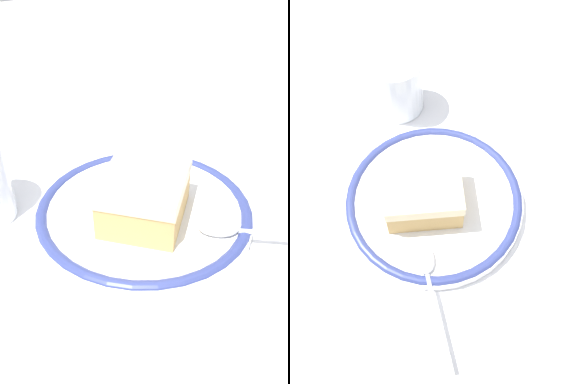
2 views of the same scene
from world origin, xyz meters
TOP-DOWN VIEW (x-y plane):
  - ground_plane at (0.00, 0.00)m, footprint 2.40×2.40m
  - placemat at (0.00, 0.00)m, footprint 0.54×0.32m
  - plate at (0.02, 0.02)m, footprint 0.23×0.23m
  - cake_slice at (0.03, 0.03)m, footprint 0.12×0.12m
  - spoon at (-0.04, 0.10)m, footprint 0.13×0.10m
  - cup at (0.17, -0.07)m, footprint 0.07×0.07m
  - napkin at (0.19, 0.02)m, footprint 0.10×0.14m

SIDE VIEW (x-z plane):
  - ground_plane at x=0.00m, z-range 0.00..0.00m
  - placemat at x=0.00m, z-range 0.00..0.00m
  - napkin at x=0.19m, z-range 0.00..0.00m
  - plate at x=0.02m, z-range 0.00..0.02m
  - spoon at x=-0.04m, z-range 0.02..0.03m
  - cup at x=0.17m, z-range 0.00..0.08m
  - cake_slice at x=0.03m, z-range 0.02..0.07m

